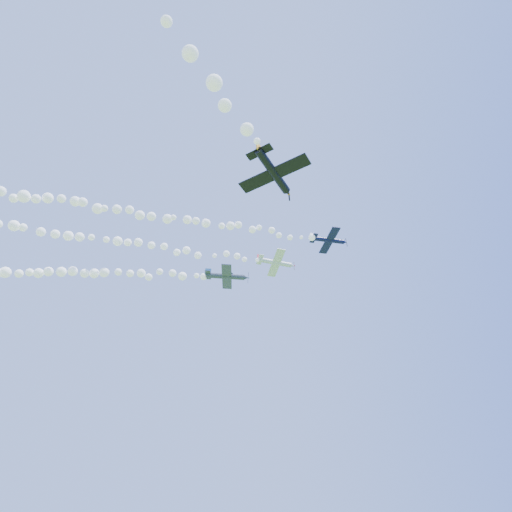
{
  "coord_description": "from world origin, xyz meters",
  "views": [
    {
      "loc": [
        1.55,
        -59.77,
        2.0
      ],
      "look_at": [
        2.66,
        -7.35,
        44.52
      ],
      "focal_mm": 30.0,
      "sensor_mm": 36.0,
      "label": 1
    }
  ],
  "objects_px": {
    "plane_black": "(274,173)",
    "plane_grey": "(227,276)",
    "plane_white": "(276,263)",
    "plane_navy": "(329,240)"
  },
  "relations": [
    {
      "from": "plane_black",
      "to": "plane_grey",
      "type": "bearing_deg",
      "value": 42.42
    },
    {
      "from": "plane_white",
      "to": "plane_navy",
      "type": "xyz_separation_m",
      "value": [
        8.31,
        -8.42,
        -1.74
      ]
    },
    {
      "from": "plane_white",
      "to": "plane_black",
      "type": "relative_size",
      "value": 1.06
    },
    {
      "from": "plane_navy",
      "to": "plane_white",
      "type": "bearing_deg",
      "value": 123.4
    },
    {
      "from": "plane_grey",
      "to": "plane_black",
      "type": "height_order",
      "value": "plane_grey"
    },
    {
      "from": "plane_white",
      "to": "plane_navy",
      "type": "distance_m",
      "value": 11.95
    },
    {
      "from": "plane_white",
      "to": "plane_grey",
      "type": "relative_size",
      "value": 0.96
    },
    {
      "from": "plane_navy",
      "to": "plane_black",
      "type": "bearing_deg",
      "value": -124.93
    },
    {
      "from": "plane_grey",
      "to": "plane_black",
      "type": "xyz_separation_m",
      "value": [
        6.18,
        -30.17,
        -8.97
      ]
    },
    {
      "from": "plane_white",
      "to": "plane_black",
      "type": "bearing_deg",
      "value": -105.75
    }
  ]
}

